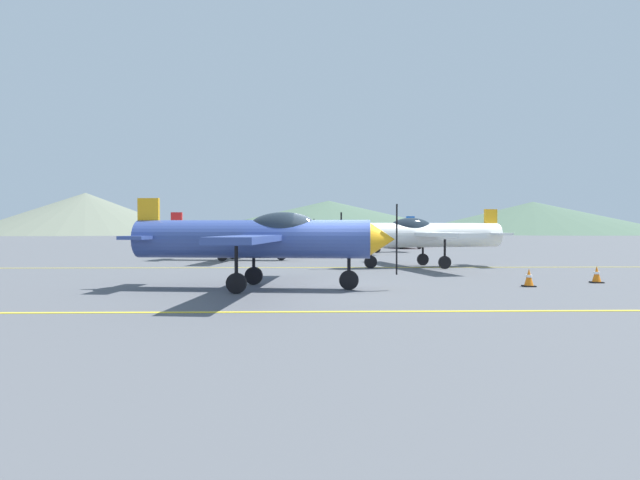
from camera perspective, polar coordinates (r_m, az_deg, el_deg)
ground_plane at (r=15.82m, az=1.74°, el=-5.52°), size 400.00×400.00×0.00m
apron_line_near at (r=11.70m, az=2.84°, el=-7.92°), size 80.00×0.16×0.01m
apron_line_far at (r=24.59m, az=0.63°, el=-3.06°), size 80.00×0.16×0.01m
airplane_near at (r=15.99m, az=-6.39°, el=0.26°), size 8.24×9.46×2.83m
airplane_mid at (r=25.26m, az=11.35°, el=0.63°), size 8.27×9.42×2.83m
airplane_far at (r=30.74m, az=-9.22°, el=0.76°), size 8.24×9.46×2.83m
airplane_back at (r=40.33m, az=5.10°, el=0.90°), size 8.25×9.46×2.83m
car_sedan at (r=48.89m, az=9.28°, el=0.08°), size 2.78×4.60×1.62m
traffic_cone_front at (r=17.94m, az=22.10°, el=-3.88°), size 0.36×0.36×0.59m
traffic_cone_side at (r=20.16m, az=28.27°, el=-3.38°), size 0.36×0.36×0.59m
hill_left at (r=167.31m, az=-24.47°, el=2.67°), size 64.53×64.53×12.33m
hill_centerleft at (r=143.12m, az=0.96°, el=2.47°), size 82.27×82.27×9.49m
hill_centerright at (r=185.78m, az=22.46°, el=2.28°), size 87.00×87.00×10.66m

